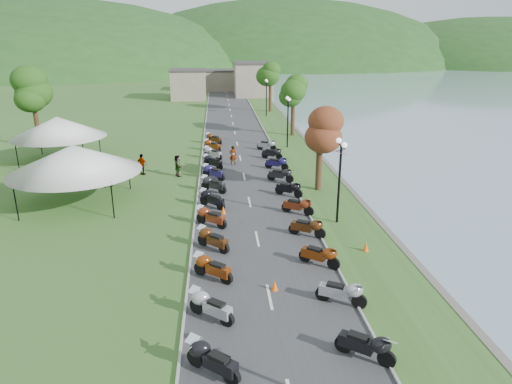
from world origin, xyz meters
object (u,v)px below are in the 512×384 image
object	(u,v)px
vendor_tent_main	(76,175)
pedestrian_c	(78,175)
pedestrian_b	(107,187)
pedestrian_a	(118,183)

from	to	relation	value
vendor_tent_main	pedestrian_c	world-z (taller)	vendor_tent_main
vendor_tent_main	pedestrian_b	world-z (taller)	vendor_tent_main
vendor_tent_main	pedestrian_a	distance (m)	5.14
pedestrian_b	pedestrian_a	bearing A→B (deg)	-130.38
vendor_tent_main	pedestrian_c	distance (m)	7.35
pedestrian_a	vendor_tent_main	bearing A→B (deg)	-150.68
pedestrian_a	pedestrian_b	world-z (taller)	pedestrian_b
pedestrian_a	pedestrian_b	distance (m)	1.09
pedestrian_a	pedestrian_b	size ratio (longest dim) A/B	0.82
vendor_tent_main	pedestrian_a	xyz separation A→B (m)	(1.63, 4.45, -2.00)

